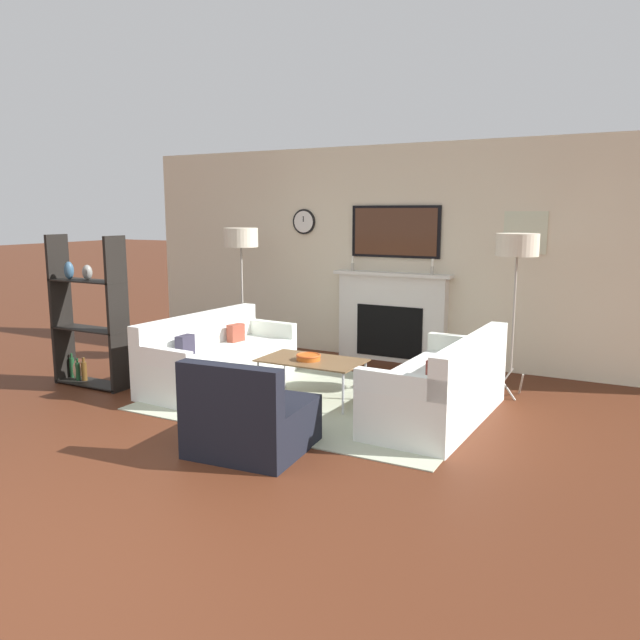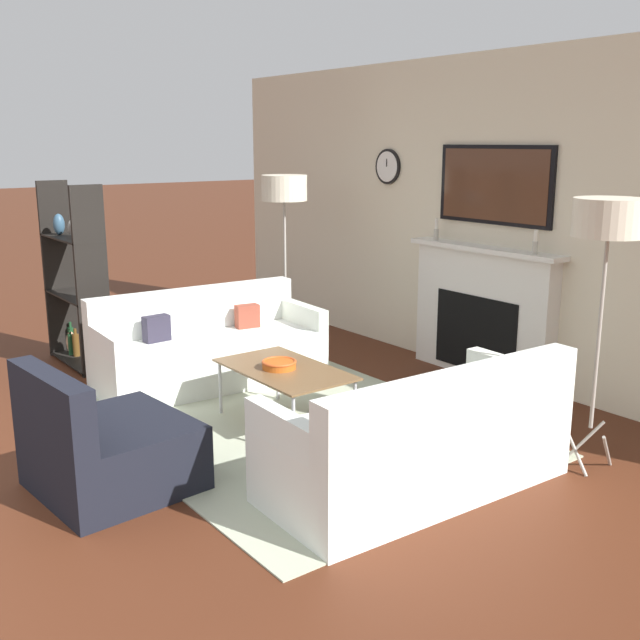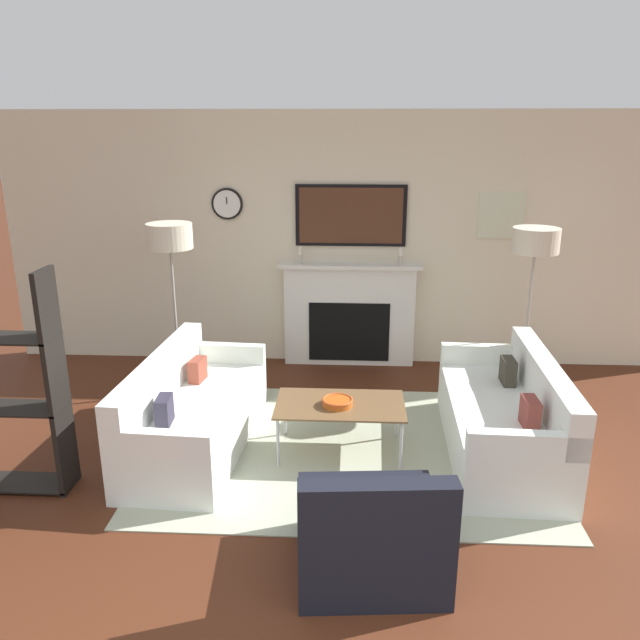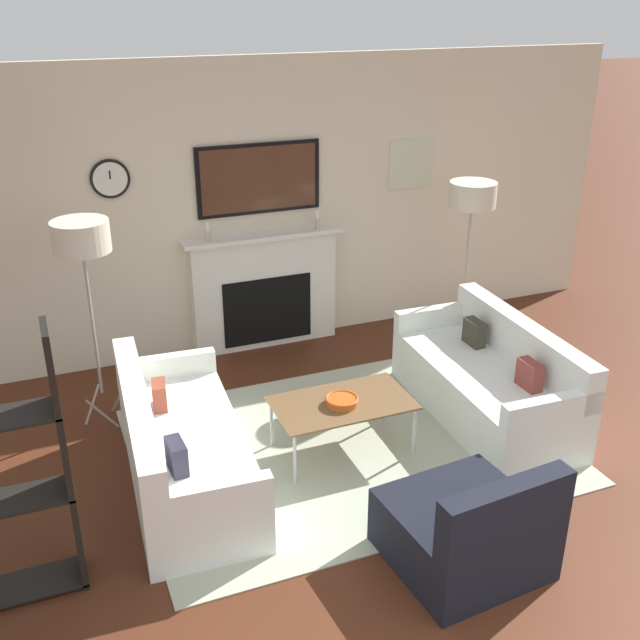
{
  "view_description": "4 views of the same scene",
  "coord_description": "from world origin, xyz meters",
  "px_view_note": "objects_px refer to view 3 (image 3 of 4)",
  "views": [
    {
      "loc": [
        2.85,
        -2.18,
        1.87
      ],
      "look_at": [
        -0.08,
        3.33,
        0.79
      ],
      "focal_mm": 35.0,
      "sensor_mm": 36.0,
      "label": 1
    },
    {
      "loc": [
        4.12,
        0.27,
        1.99
      ],
      "look_at": [
        0.03,
        3.36,
        0.76
      ],
      "focal_mm": 42.0,
      "sensor_mm": 36.0,
      "label": 2
    },
    {
      "loc": [
        0.02,
        -1.41,
        2.53
      ],
      "look_at": [
        -0.25,
        3.84,
        0.89
      ],
      "focal_mm": 35.0,
      "sensor_mm": 36.0,
      "label": 3
    },
    {
      "loc": [
        -2.0,
        -1.27,
        3.21
      ],
      "look_at": [
        -0.1,
        3.44,
        0.96
      ],
      "focal_mm": 42.0,
      "sensor_mm": 36.0,
      "label": 4
    }
  ],
  "objects_px": {
    "floor_lamp_right": "(536,243)",
    "coffee_table": "(340,407)",
    "couch_left": "(192,415)",
    "floor_lamp_left": "(170,239)",
    "couch_right": "(505,421)",
    "armchair": "(371,534)",
    "decorative_bowl": "(338,402)"
  },
  "relations": [
    {
      "from": "couch_right",
      "to": "armchair",
      "type": "height_order",
      "value": "couch_right"
    },
    {
      "from": "couch_left",
      "to": "floor_lamp_left",
      "type": "xyz_separation_m",
      "value": [
        -0.4,
        1.07,
        1.27
      ]
    },
    {
      "from": "floor_lamp_right",
      "to": "armchair",
      "type": "bearing_deg",
      "value": -120.97
    },
    {
      "from": "couch_left",
      "to": "couch_right",
      "type": "distance_m",
      "value": 2.53
    },
    {
      "from": "armchair",
      "to": "floor_lamp_left",
      "type": "xyz_separation_m",
      "value": [
        -1.82,
        2.52,
        1.29
      ]
    },
    {
      "from": "armchair",
      "to": "floor_lamp_right",
      "type": "height_order",
      "value": "floor_lamp_right"
    },
    {
      "from": "coffee_table",
      "to": "floor_lamp_left",
      "type": "height_order",
      "value": "floor_lamp_left"
    },
    {
      "from": "armchair",
      "to": "coffee_table",
      "type": "relative_size",
      "value": 0.89
    },
    {
      "from": "decorative_bowl",
      "to": "floor_lamp_right",
      "type": "relative_size",
      "value": 0.15
    },
    {
      "from": "couch_right",
      "to": "floor_lamp_left",
      "type": "xyz_separation_m",
      "value": [
        -2.93,
        1.07,
        1.25
      ]
    },
    {
      "from": "armchair",
      "to": "decorative_bowl",
      "type": "xyz_separation_m",
      "value": [
        -0.23,
        1.37,
        0.21
      ]
    },
    {
      "from": "armchair",
      "to": "decorative_bowl",
      "type": "bearing_deg",
      "value": 99.57
    },
    {
      "from": "couch_left",
      "to": "floor_lamp_right",
      "type": "xyz_separation_m",
      "value": [
        2.93,
        1.07,
        1.26
      ]
    },
    {
      "from": "floor_lamp_right",
      "to": "coffee_table",
      "type": "bearing_deg",
      "value": -147.06
    },
    {
      "from": "couch_left",
      "to": "floor_lamp_left",
      "type": "distance_m",
      "value": 1.7
    },
    {
      "from": "decorative_bowl",
      "to": "floor_lamp_right",
      "type": "distance_m",
      "value": 2.34
    },
    {
      "from": "floor_lamp_left",
      "to": "decorative_bowl",
      "type": "bearing_deg",
      "value": -35.78
    },
    {
      "from": "floor_lamp_right",
      "to": "floor_lamp_left",
      "type": "bearing_deg",
      "value": 180.0
    },
    {
      "from": "coffee_table",
      "to": "floor_lamp_left",
      "type": "distance_m",
      "value": 2.27
    },
    {
      "from": "coffee_table",
      "to": "floor_lamp_left",
      "type": "relative_size",
      "value": 0.61
    },
    {
      "from": "coffee_table",
      "to": "floor_lamp_right",
      "type": "height_order",
      "value": "floor_lamp_right"
    },
    {
      "from": "decorative_bowl",
      "to": "floor_lamp_right",
      "type": "xyz_separation_m",
      "value": [
        1.74,
        1.15,
        1.07
      ]
    },
    {
      "from": "decorative_bowl",
      "to": "floor_lamp_right",
      "type": "bearing_deg",
      "value": 33.36
    },
    {
      "from": "couch_left",
      "to": "armchair",
      "type": "bearing_deg",
      "value": -45.56
    },
    {
      "from": "coffee_table",
      "to": "couch_left",
      "type": "bearing_deg",
      "value": 177.68
    },
    {
      "from": "couch_left",
      "to": "decorative_bowl",
      "type": "xyz_separation_m",
      "value": [
        1.19,
        -0.08,
        0.19
      ]
    },
    {
      "from": "couch_right",
      "to": "coffee_table",
      "type": "relative_size",
      "value": 1.79
    },
    {
      "from": "floor_lamp_left",
      "to": "floor_lamp_right",
      "type": "distance_m",
      "value": 3.33
    },
    {
      "from": "couch_right",
      "to": "coffee_table",
      "type": "height_order",
      "value": "couch_right"
    },
    {
      "from": "couch_right",
      "to": "floor_lamp_right",
      "type": "xyz_separation_m",
      "value": [
        0.4,
        1.07,
        1.24
      ]
    },
    {
      "from": "coffee_table",
      "to": "decorative_bowl",
      "type": "bearing_deg",
      "value": -122.59
    },
    {
      "from": "couch_right",
      "to": "coffee_table",
      "type": "bearing_deg",
      "value": -178.04
    }
  ]
}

